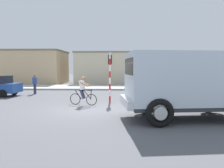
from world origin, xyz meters
TOP-DOWN VIEW (x-y plane):
  - ground_plane at (0.00, 0.00)m, footprint 120.00×120.00m
  - sidewalk_far at (0.00, 12.84)m, footprint 80.00×5.00m
  - truck_foreground at (4.61, -1.99)m, footprint 5.67×3.30m
  - cyclist at (-0.51, 1.60)m, footprint 1.68×0.60m
  - traffic_light_pole at (1.05, 2.82)m, footprint 0.24×0.43m
  - pedestrian_near_kerb at (-5.48, 7.14)m, footprint 0.34×0.22m
  - building_corner_left at (-11.37, 19.72)m, footprint 10.72×7.05m
  - building_mid_block at (0.57, 20.76)m, footprint 9.78×7.24m

SIDE VIEW (x-z plane):
  - ground_plane at x=0.00m, z-range 0.00..0.00m
  - sidewalk_far at x=0.00m, z-range 0.00..0.16m
  - pedestrian_near_kerb at x=-5.48m, z-range 0.04..1.66m
  - cyclist at x=-0.51m, z-range 0.00..1.72m
  - truck_foreground at x=4.61m, z-range 0.22..3.12m
  - traffic_light_pole at x=1.05m, z-range 0.47..3.67m
  - building_mid_block at x=0.57m, z-range 0.00..4.29m
  - building_corner_left at x=-11.37m, z-range 0.00..4.51m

